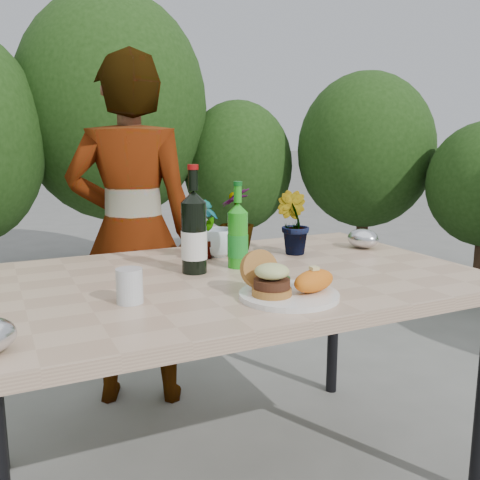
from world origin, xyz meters
name	(u,v)px	position (x,y,z in m)	size (l,w,h in m)	color
patio_table	(230,292)	(0.00, 0.00, 0.69)	(1.60, 1.00, 0.75)	tan
shrub_hedge	(64,139)	(-0.26, 1.76, 1.18)	(6.78, 5.19, 2.36)	#382316
dinner_plate	(289,295)	(0.05, -0.30, 0.76)	(0.28, 0.28, 0.01)	white
burger_stack	(269,277)	(-0.01, -0.28, 0.81)	(0.11, 0.16, 0.11)	#B7722D
sweet_potato	(314,281)	(0.11, -0.32, 0.80)	(0.15, 0.08, 0.06)	orange
grilled_veg	(278,280)	(0.06, -0.21, 0.78)	(0.08, 0.05, 0.03)	olive
wine_bottle	(194,234)	(-0.09, 0.08, 0.88)	(0.09, 0.09, 0.36)	black
sparkling_water	(238,236)	(0.07, 0.09, 0.86)	(0.07, 0.07, 0.30)	#22991B
plastic_cup	(130,286)	(-0.36, -0.15, 0.80)	(0.07, 0.07, 0.10)	silver
seedling_left	(204,226)	(0.01, 0.26, 0.87)	(0.13, 0.09, 0.24)	#28581E
seedling_mid	(293,223)	(0.35, 0.20, 0.87)	(0.13, 0.11, 0.24)	#2B6021
seedling_right	(237,219)	(0.19, 0.35, 0.87)	(0.14, 0.14, 0.25)	#2A581E
blue_bowl	(218,243)	(0.08, 0.27, 0.80)	(0.13, 0.13, 0.10)	white
foil_packet_right	(363,239)	(0.66, 0.16, 0.79)	(0.13, 0.11, 0.08)	silver
person	(133,234)	(-0.13, 0.76, 0.77)	(0.56, 0.37, 1.54)	#936349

